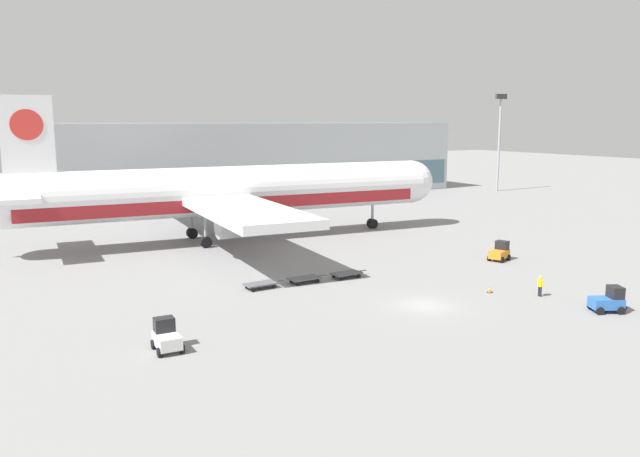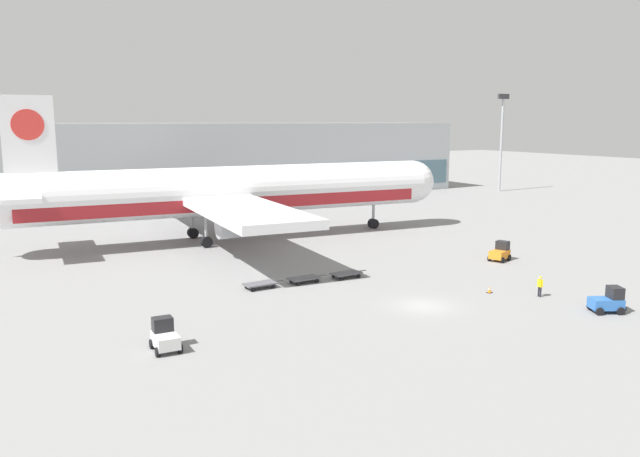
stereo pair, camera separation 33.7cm
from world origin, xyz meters
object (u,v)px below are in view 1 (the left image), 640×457
Objects in this scene: airplane_main at (225,193)px; baggage_dolly_second at (305,278)px; baggage_tug_mid at (166,337)px; light_mast at (499,134)px; baggage_dolly_lead at (261,284)px; baggage_tug_far at (609,301)px; traffic_cone_near at (490,289)px; ground_crew_near at (540,284)px; baggage_tug_foreground at (500,252)px; baggage_dolly_third at (347,273)px.

baggage_dolly_second is (-1.37, -22.50, -5.45)m from airplane_main.
baggage_tug_mid is (-16.95, -32.82, -4.96)m from airplane_main.
light_mast is at bearing 23.08° from airplane_main.
baggage_dolly_lead is (-5.62, -22.33, -5.45)m from airplane_main.
baggage_dolly_second is at bearing -4.87° from baggage_dolly_lead.
airplane_main reaches higher than baggage_tug_far.
traffic_cone_near is (10.65, -33.23, -5.57)m from airplane_main.
light_mast is 5.31× the size of baggage_dolly_lead.
baggage_dolly_second is at bearing 138.24° from traffic_cone_near.
ground_crew_near is at bearing -38.73° from baggage_dolly_lead.
light_mast is 35.41× the size of traffic_cone_near.
ground_crew_near is (-1.10, 5.54, 0.15)m from baggage_tug_far.
baggage_tug_foreground is 0.74× the size of baggage_dolly_lead.
baggage_tug_far reaches higher than baggage_dolly_third.
baggage_dolly_third is 12.99m from traffic_cone_near.
baggage_tug_far is at bearing -53.16° from baggage_dolly_second.
baggage_tug_foreground reaches higher than baggage_dolly_second.
baggage_tug_mid is at bearing -149.13° from baggage_dolly_second.
baggage_dolly_third is (2.90, -22.81, -5.45)m from airplane_main.
baggage_dolly_second is at bearing 48.54° from ground_crew_near.
light_mast reaches higher than baggage_dolly_second.
baggage_dolly_lead is at bearing 55.31° from ground_crew_near.
baggage_dolly_third is (8.51, -0.48, 0.00)m from baggage_dolly_lead.
baggage_tug_mid is 0.67× the size of baggage_dolly_lead.
baggage_dolly_lead is 6.67× the size of traffic_cone_near.
light_mast is at bearing 76.87° from baggage_tug_far.
baggage_tug_mid is 27.61m from traffic_cone_near.
airplane_main is 15.56× the size of baggage_dolly_second.
baggage_tug_foreground is 13.21m from traffic_cone_near.
ground_crew_near is at bearing -47.09° from traffic_cone_near.
baggage_dolly_second is (4.25, -0.16, 0.00)m from baggage_dolly_lead.
baggage_tug_mid is 0.89× the size of baggage_tug_far.
baggage_tug_mid is at bearing 179.16° from traffic_cone_near.
airplane_main is 23.66m from baggage_dolly_lead.
baggage_dolly_third is at bearing 126.67° from traffic_cone_near.
baggage_tug_mid is 18.69m from baggage_dolly_second.
baggage_tug_far is (-54.81, -64.95, -10.80)m from light_mast.
airplane_main is at bearing -25.08° from baggage_tug_mid.
ground_crew_near is (13.37, -36.15, -4.81)m from airplane_main.
baggage_tug_mid reaches higher than baggage_dolly_second.
baggage_dolly_third is at bearing -5.91° from baggage_dolly_lead.
baggage_tug_foreground is (-48.62, -47.89, -10.80)m from light_mast.
baggage_tug_mid is (-86.23, -56.08, -10.80)m from light_mast.
baggage_tug_mid reaches higher than ground_crew_near.
traffic_cone_near is at bearing -36.49° from baggage_dolly_lead.
baggage_dolly_second is 16.12m from traffic_cone_near.
baggage_dolly_lead is at bearing 146.19° from traffic_cone_near.
baggage_dolly_lead is (-74.90, -45.59, -11.29)m from light_mast.
ground_crew_near reaches higher than baggage_dolly_lead.
baggage_tug_far reaches higher than traffic_cone_near.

